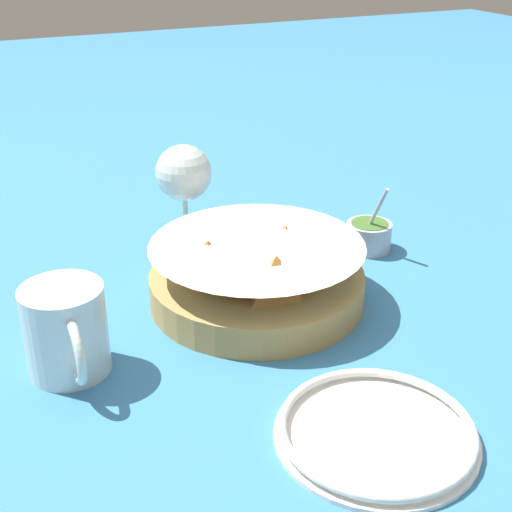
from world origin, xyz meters
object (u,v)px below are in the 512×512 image
(food_basket, at_px, (256,275))
(beer_mug, at_px, (67,334))
(sauce_cup, at_px, (369,235))
(side_plate, at_px, (380,430))
(wine_glass, at_px, (184,176))

(food_basket, xyz_separation_m, beer_mug, (0.05, -0.22, 0.01))
(sauce_cup, xyz_separation_m, side_plate, (0.32, -0.20, -0.01))
(beer_mug, distance_m, side_plate, 0.31)
(wine_glass, bearing_deg, sauce_cup, 59.90)
(beer_mug, bearing_deg, sauce_cup, 104.92)
(wine_glass, xyz_separation_m, side_plate, (0.45, 0.02, -0.09))
(food_basket, distance_m, wine_glass, 0.20)
(food_basket, height_order, beer_mug, beer_mug)
(beer_mug, relative_size, side_plate, 0.66)
(sauce_cup, bearing_deg, beer_mug, -75.08)
(wine_glass, height_order, side_plate, wine_glass)
(beer_mug, bearing_deg, food_basket, 102.35)
(sauce_cup, height_order, beer_mug, sauce_cup)
(food_basket, bearing_deg, side_plate, -0.71)
(sauce_cup, relative_size, beer_mug, 0.84)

